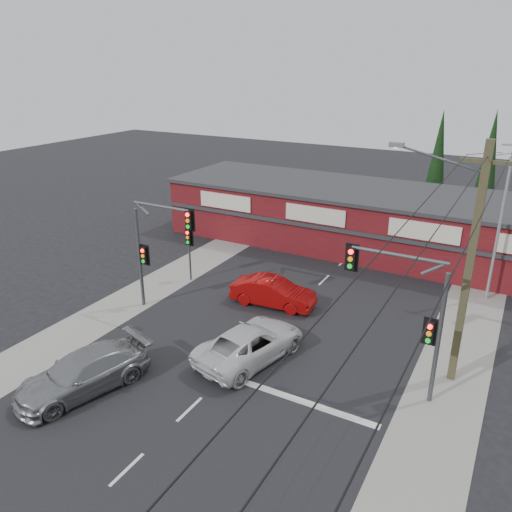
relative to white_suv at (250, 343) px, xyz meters
The scene contains 18 objects.
ground 0.86m from the white_suv, 140.86° to the right, with size 120.00×120.00×0.00m, color black.
road_strip 4.84m from the white_suv, 93.38° to the left, with size 14.00×70.00×0.01m, color black.
verge_left 10.02m from the white_suv, 151.49° to the left, with size 3.00×70.00×0.02m, color gray.
verge_right 9.53m from the white_suv, 30.14° to the left, with size 3.00×70.00×0.02m, color gray.
stop_line 3.73m from the white_suv, 28.26° to the right, with size 6.50×0.35×0.01m, color silver.
white_suv is the anchor object (origin of this frame).
silver_suv 7.13m from the white_suv, 132.08° to the right, with size 2.25×5.52×1.60m, color gray.
red_sedan 5.43m from the white_suv, 106.32° to the left, with size 1.62×4.65×1.53m, color #960909.
lane_dashes 2.66m from the white_suv, 96.35° to the right, with size 0.12×32.99×0.01m.
shop_building 16.86m from the white_suv, 94.36° to the left, with size 27.30×8.40×4.22m.
conifer_near 24.44m from the white_suv, 82.29° to the left, with size 1.80×1.80×9.25m.
conifer_far 27.04m from the white_suv, 75.39° to the left, with size 1.80×1.80×9.25m.
traffic_mast_left 7.62m from the white_suv, 165.19° to the left, with size 3.77×0.27×5.97m.
traffic_mast_right 7.35m from the white_suv, ahead, with size 3.96×0.27×5.97m.
pedestal_signal 9.59m from the white_suv, 142.33° to the left, with size 0.55×0.27×3.38m.
utility_pole 9.71m from the white_suv, 18.84° to the left, with size 4.38×0.59×10.00m.
steel_pole 15.16m from the white_suv, 53.47° to the left, with size 1.20×0.16×9.00m.
power_lines 11.95m from the white_suv, 18.23° to the right, with size 2.01×29.00×1.22m.
Camera 1 is at (9.88, -16.62, 12.55)m, focal length 35.00 mm.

